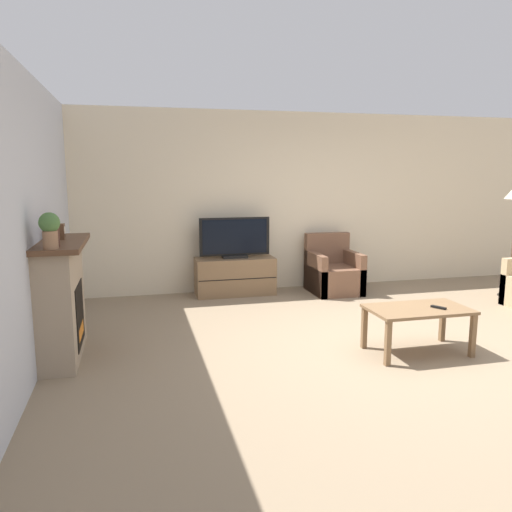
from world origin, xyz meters
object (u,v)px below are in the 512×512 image
tv_stand (235,276)px  tv (235,239)px  mantel_vase_left (53,236)px  mantel_clock (61,232)px  fireplace (61,299)px  potted_plant (50,228)px  armchair (333,273)px  coffee_table (418,314)px  remote (438,307)px

tv_stand → tv: (0.00, -0.00, 0.55)m
mantel_vase_left → mantel_clock: (0.00, 0.49, -0.02)m
fireplace → mantel_clock: (0.02, 0.12, 0.64)m
potted_plant → fireplace: bearing=91.8°
tv_stand → armchair: (1.48, -0.20, 0.01)m
mantel_vase_left → armchair: mantel_vase_left is taller
tv → coffee_table: (1.29, -2.82, -0.43)m
mantel_vase_left → armchair: (3.60, 2.27, -0.96)m
tv_stand → remote: 3.25m
potted_plant → tv: potted_plant is taller
mantel_vase_left → coffee_table: (3.41, -0.36, -0.85)m
potted_plant → tv_stand: (2.13, 2.61, -1.06)m
mantel_clock → mantel_vase_left: bearing=-90.1°
mantel_vase_left → coffee_table: bearing=-6.1°
mantel_vase_left → tv_stand: (2.13, 2.46, -0.97)m
armchair → potted_plant: bearing=-146.1°
potted_plant → armchair: potted_plant is taller
fireplace → remote: bearing=-12.5°
tv_stand → armchair: armchair is taller
coffee_table → mantel_vase_left: bearing=173.9°
tv_stand → remote: bearing=-63.1°
fireplace → mantel_vase_left: mantel_vase_left is taller
armchair → fireplace: bearing=-152.3°
mantel_clock → tv: (2.12, 1.97, -0.40)m
tv_stand → remote: size_ratio=7.79×
tv_stand → fireplace: bearing=-135.7°
armchair → coffee_table: size_ratio=0.88×
armchair → coffee_table: 2.64m
tv → remote: tv is taller
remote → armchair: bearing=59.2°
coffee_table → remote: remote is taller
mantel_clock → remote: (3.59, -0.92, -0.75)m
fireplace → tv: fireplace is taller
remote → coffee_table: bearing=128.8°
armchair → tv_stand: bearing=172.5°
armchair → mantel_clock: bearing=-153.8°
mantel_vase_left → tv: mantel_vase_left is taller
fireplace → tv_stand: size_ratio=1.05×
mantel_vase_left → tv_stand: 3.39m
armchair → remote: bearing=-90.2°
fireplace → mantel_clock: 0.65m
fireplace → tv_stand: 3.01m
remote → tv_stand: bearing=86.3°
coffee_table → remote: bearing=-20.5°
fireplace → mantel_vase_left: (0.02, -0.37, 0.66)m
mantel_vase_left → tv_stand: mantel_vase_left is taller
mantel_clock → armchair: (3.60, 1.78, -0.94)m
potted_plant → remote: bearing=-4.4°
mantel_clock → potted_plant: bearing=-90.1°
fireplace → mantel_clock: mantel_clock is taller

